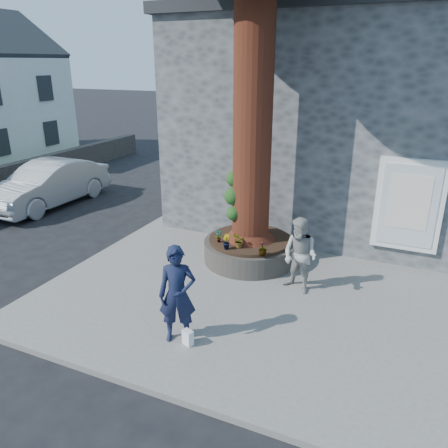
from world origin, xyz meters
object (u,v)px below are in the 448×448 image
at_px(planter, 250,249).
at_px(car_silver, 48,184).
at_px(man, 177,295).
at_px(woman, 300,256).

relative_size(planter, car_silver, 0.49).
height_order(planter, man, man).
distance_m(woman, car_silver, 10.14).
bearing_deg(man, woman, 35.57).
distance_m(planter, woman, 1.92).
bearing_deg(car_silver, woman, -14.54).
bearing_deg(car_silver, man, -31.89).
xyz_separation_m(planter, man, (0.02, -3.66, 0.61)).
height_order(planter, car_silver, car_silver).
relative_size(planter, man, 1.27).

